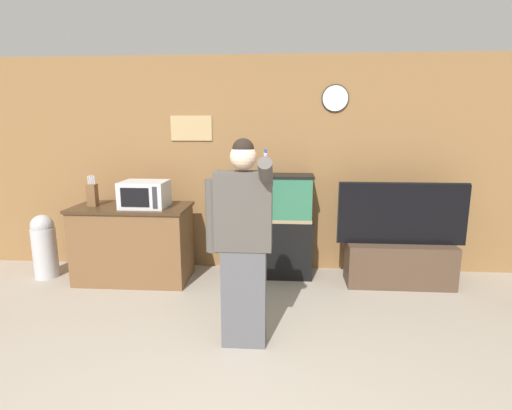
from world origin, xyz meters
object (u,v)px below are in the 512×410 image
at_px(knife_block, 92,194).
at_px(aquarium_on_stand, 269,226).
at_px(microwave, 145,194).
at_px(trash_bin, 44,245).
at_px(counter_island, 134,243).
at_px(person_standing, 243,241).
at_px(tv_on_stand, 400,255).

xyz_separation_m(knife_block, aquarium_on_stand, (2.00, 0.28, -0.41)).
height_order(microwave, trash_bin, microwave).
distance_m(counter_island, aquarium_on_stand, 1.60).
xyz_separation_m(counter_island, aquarium_on_stand, (1.57, 0.25, 0.17)).
xyz_separation_m(microwave, aquarium_on_stand, (1.38, 0.30, -0.42)).
xyz_separation_m(knife_block, trash_bin, (-0.66, 0.04, -0.63)).
height_order(counter_island, person_standing, person_standing).
distance_m(microwave, tv_on_stand, 2.95).
bearing_deg(aquarium_on_stand, person_standing, -95.71).
bearing_deg(microwave, trash_bin, 177.39).
height_order(aquarium_on_stand, tv_on_stand, aquarium_on_stand).
relative_size(counter_island, person_standing, 0.77).
bearing_deg(counter_island, aquarium_on_stand, 9.01).
relative_size(counter_island, microwave, 2.63).
bearing_deg(person_standing, microwave, 134.54).
bearing_deg(microwave, aquarium_on_stand, 12.21).
bearing_deg(microwave, knife_block, 178.12).
distance_m(aquarium_on_stand, person_standing, 1.58).
relative_size(aquarium_on_stand, person_standing, 0.72).
relative_size(knife_block, aquarium_on_stand, 0.29).
distance_m(counter_island, knife_block, 0.72).
distance_m(person_standing, trash_bin, 2.87).
bearing_deg(knife_block, person_standing, -34.52).
bearing_deg(microwave, person_standing, -45.46).
height_order(counter_island, trash_bin, counter_island).
bearing_deg(trash_bin, tv_on_stand, 0.72).
height_order(knife_block, aquarium_on_stand, knife_block).
distance_m(knife_block, person_standing, 2.25).
distance_m(tv_on_stand, person_standing, 2.20).
xyz_separation_m(counter_island, microwave, (0.18, -0.05, 0.59)).
bearing_deg(tv_on_stand, microwave, -177.80).
distance_m(microwave, knife_block, 0.62).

